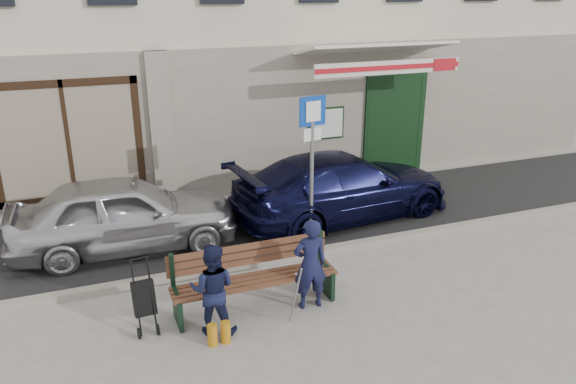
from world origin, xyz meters
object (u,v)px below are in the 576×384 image
car_navy (343,186)px  man (310,264)px  car_silver (124,213)px  bench (252,280)px  woman (213,289)px  parking_sign (312,148)px  stroller (144,300)px

car_navy → man: (-1.93, -2.86, 0.02)m
car_silver → bench: car_silver is taller
man → woman: bearing=7.6°
car_silver → parking_sign: 3.47m
parking_sign → stroller: (-3.14, -1.65, -1.35)m
bench → man: bearing=-17.4°
bench → woman: size_ratio=1.88×
car_silver → stroller: size_ratio=3.84×
woman → bench: bearing=-126.7°
car_navy → man: size_ratio=3.32×
parking_sign → man: size_ratio=1.96×
car_silver → woman: (0.82, -3.06, -0.02)m
man → stroller: (-2.30, 0.27, -0.23)m
car_silver → car_navy: (4.20, -0.08, -0.00)m
parking_sign → car_silver: bearing=153.2°
car_navy → woman: size_ratio=3.55×
bench → car_navy: bearing=43.8°
woman → stroller: size_ratio=1.26×
car_silver → car_navy: bearing=-89.3°
car_navy → woman: bearing=124.4°
car_silver → bench: size_ratio=1.62×
car_navy → bench: 3.78m
man → stroller: man is taller
man → stroller: bearing=-3.9°
car_navy → man: man is taller
parking_sign → woman: size_ratio=2.10×
car_silver → woman: size_ratio=3.04×
bench → man: size_ratio=1.75×
car_silver → man: size_ratio=2.84×
car_silver → car_navy: car_silver is taller
stroller → car_navy: bearing=27.8°
bench → stroller: 1.50m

